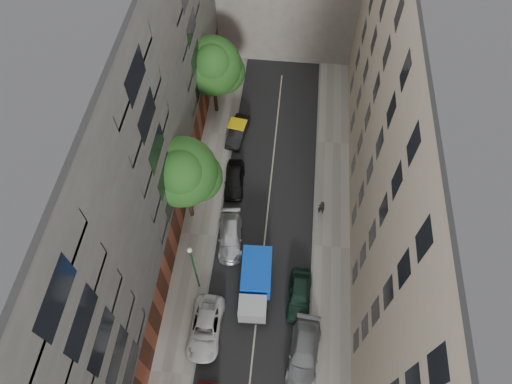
# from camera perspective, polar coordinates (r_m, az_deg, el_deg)

# --- Properties ---
(ground) EXTENTS (120.00, 120.00, 0.00)m
(ground) POSITION_cam_1_polar(r_m,az_deg,el_deg) (37.92, 1.08, -6.16)
(ground) COLOR #4C4C49
(ground) RESTS_ON ground
(road_surface) EXTENTS (8.00, 44.00, 0.02)m
(road_surface) POSITION_cam_1_polar(r_m,az_deg,el_deg) (37.91, 1.08, -6.16)
(road_surface) COLOR black
(road_surface) RESTS_ON ground
(sidewalk_left) EXTENTS (3.00, 44.00, 0.15)m
(sidewalk_left) POSITION_cam_1_polar(r_m,az_deg,el_deg) (38.41, -7.15, -5.31)
(sidewalk_left) COLOR gray
(sidewalk_left) RESTS_ON ground
(sidewalk_right) EXTENTS (3.00, 44.00, 0.15)m
(sidewalk_right) POSITION_cam_1_polar(r_m,az_deg,el_deg) (38.10, 9.40, -6.79)
(sidewalk_right) COLOR gray
(sidewalk_right) RESTS_ON ground
(building_left) EXTENTS (8.00, 44.00, 20.00)m
(building_left) POSITION_cam_1_polar(r_m,az_deg,el_deg) (31.74, -18.86, 4.25)
(building_left) COLOR #4C4A47
(building_left) RESTS_ON ground
(building_right) EXTENTS (8.00, 44.00, 20.00)m
(building_right) POSITION_cam_1_polar(r_m,az_deg,el_deg) (30.98, 22.09, 0.82)
(building_right) COLOR #B7A48F
(building_right) RESTS_ON ground
(tarp_truck) EXTENTS (2.37, 5.51, 2.51)m
(tarp_truck) POSITION_cam_1_polar(r_m,az_deg,el_deg) (34.90, -0.08, -11.35)
(tarp_truck) COLOR black
(tarp_truck) RESTS_ON ground
(car_left_2) EXTENTS (2.31, 4.96, 1.38)m
(car_left_2) POSITION_cam_1_polar(r_m,az_deg,el_deg) (34.72, -6.35, -16.53)
(car_left_2) COLOR silver
(car_left_2) RESTS_ON ground
(car_left_3) EXTENTS (2.42, 4.89, 1.37)m
(car_left_3) POSITION_cam_1_polar(r_m,az_deg,el_deg) (37.41, -3.23, -5.55)
(car_left_3) COLOR silver
(car_left_3) RESTS_ON ground
(car_left_4) EXTENTS (1.94, 4.29, 1.43)m
(car_left_4) POSITION_cam_1_polar(r_m,az_deg,el_deg) (40.28, -2.73, 1.56)
(car_left_4) COLOR black
(car_left_4) RESTS_ON ground
(car_left_5) EXTENTS (2.05, 4.26, 1.35)m
(car_left_5) POSITION_cam_1_polar(r_m,az_deg,el_deg) (43.74, -2.29, 7.58)
(car_left_5) COLOR black
(car_left_5) RESTS_ON ground
(car_right_1) EXTENTS (2.51, 5.25, 1.47)m
(car_right_1) POSITION_cam_1_polar(r_m,az_deg,el_deg) (34.19, 6.01, -19.31)
(car_right_1) COLOR slate
(car_right_1) RESTS_ON ground
(car_right_2) EXTENTS (1.88, 4.34, 1.46)m
(car_right_2) POSITION_cam_1_polar(r_m,az_deg,el_deg) (35.43, 5.44, -12.66)
(car_right_2) COLOR black
(car_right_2) RESTS_ON ground
(tree_mid) EXTENTS (5.59, 5.37, 9.07)m
(tree_mid) POSITION_cam_1_polar(r_m,az_deg,el_deg) (34.27, -9.04, 2.18)
(tree_mid) COLOR #382619
(tree_mid) RESTS_ON sidewalk_left
(tree_far) EXTENTS (5.59, 5.36, 8.43)m
(tree_far) POSITION_cam_1_polar(r_m,az_deg,el_deg) (42.52, -5.38, 15.15)
(tree_far) COLOR #382619
(tree_far) RESTS_ON sidewalk_left
(lamp_post) EXTENTS (0.36, 0.36, 6.48)m
(lamp_post) POSITION_cam_1_polar(r_m,az_deg,el_deg) (32.77, -7.82, -9.00)
(lamp_post) COLOR #195729
(lamp_post) RESTS_ON sidewalk_left
(pedestrian) EXTENTS (0.63, 0.45, 1.63)m
(pedestrian) POSITION_cam_1_polar(r_m,az_deg,el_deg) (38.78, 8.18, -1.89)
(pedestrian) COLOR black
(pedestrian) RESTS_ON sidewalk_right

